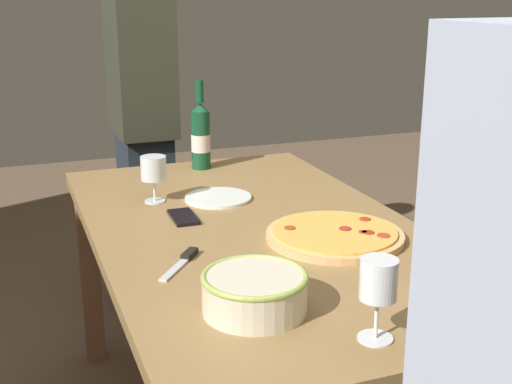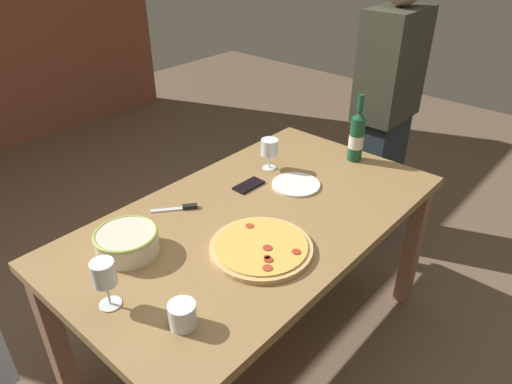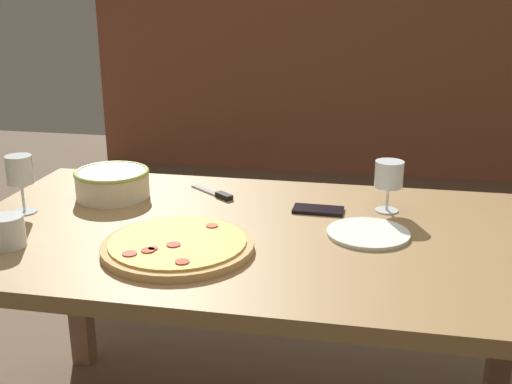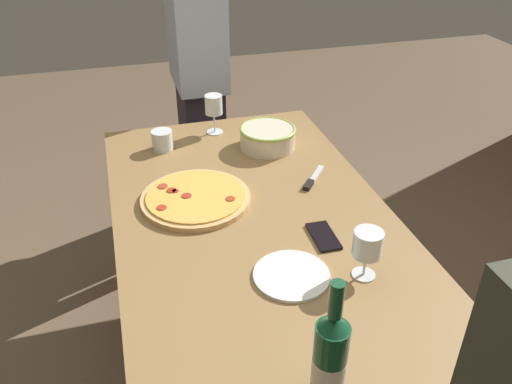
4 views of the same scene
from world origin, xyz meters
name	(u,v)px [view 1 (image 1 of 4)]	position (x,y,z in m)	size (l,w,h in m)	color
dining_table	(256,258)	(0.00, 0.00, 0.66)	(1.60, 0.90, 0.75)	olive
pizza	(335,235)	(-0.16, -0.17, 0.76)	(0.37, 0.37, 0.03)	tan
serving_bowl	(255,291)	(-0.48, 0.19, 0.80)	(0.23, 0.23, 0.09)	beige
wine_bottle	(201,135)	(0.69, -0.04, 0.88)	(0.07, 0.07, 0.33)	#14492B
wine_glass_near_pizza	(378,282)	(-0.68, 0.01, 0.87)	(0.07, 0.07, 0.17)	white
wine_glass_by_bottle	(154,169)	(0.34, 0.22, 0.86)	(0.08, 0.08, 0.15)	white
cup_amber	(447,283)	(-0.58, -0.23, 0.79)	(0.08, 0.08, 0.08)	white
side_plate	(218,198)	(0.29, 0.02, 0.76)	(0.22, 0.22, 0.01)	white
cell_phone	(183,217)	(0.15, 0.17, 0.76)	(0.07, 0.14, 0.01)	black
pizza_knife	(184,260)	(-0.17, 0.26, 0.76)	(0.16, 0.14, 0.02)	silver
person_host	(143,128)	(1.21, 0.07, 0.82)	(0.39, 0.24, 1.61)	#212C34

